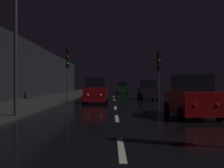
{
  "coord_description": "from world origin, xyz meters",
  "views": [
    {
      "loc": [
        -0.22,
        -2.8,
        1.55
      ],
      "look_at": [
        -0.27,
        14.98,
        1.58
      ],
      "focal_mm": 38.8,
      "sensor_mm": 36.0,
      "label": 1
    }
  ],
  "objects_px": {
    "car_distant_taillights": "(123,88)",
    "car_parked_right_near": "(191,98)",
    "traffic_light_far_right": "(159,65)",
    "car_parked_right_far": "(148,90)",
    "traffic_light_far_left": "(68,62)",
    "car_approaching_headlights": "(97,91)"
  },
  "relations": [
    {
      "from": "car_distant_taillights",
      "to": "car_parked_right_near",
      "type": "distance_m",
      "value": 30.63
    },
    {
      "from": "car_distant_taillights",
      "to": "car_parked_right_far",
      "type": "distance_m",
      "value": 16.77
    },
    {
      "from": "traffic_light_far_left",
      "to": "car_approaching_headlights",
      "type": "xyz_separation_m",
      "value": [
        2.79,
        -2.23,
        -2.71
      ]
    },
    {
      "from": "car_distant_taillights",
      "to": "car_parked_right_near",
      "type": "xyz_separation_m",
      "value": [
        1.97,
        -30.56,
        0.01
      ]
    },
    {
      "from": "car_distant_taillights",
      "to": "car_parked_right_far",
      "type": "height_order",
      "value": "car_parked_right_far"
    },
    {
      "from": "car_approaching_headlights",
      "to": "car_parked_right_far",
      "type": "relative_size",
      "value": 1.06
    },
    {
      "from": "car_parked_right_far",
      "to": "traffic_light_far_left",
      "type": "bearing_deg",
      "value": 111.36
    },
    {
      "from": "car_parked_right_far",
      "to": "car_parked_right_near",
      "type": "bearing_deg",
      "value": -180.0
    },
    {
      "from": "traffic_light_far_left",
      "to": "car_parked_right_near",
      "type": "xyz_separation_m",
      "value": [
        7.89,
        -10.82,
        -2.76
      ]
    },
    {
      "from": "traffic_light_far_left",
      "to": "car_approaching_headlights",
      "type": "height_order",
      "value": "traffic_light_far_left"
    },
    {
      "from": "traffic_light_far_right",
      "to": "car_approaching_headlights",
      "type": "bearing_deg",
      "value": -65.59
    },
    {
      "from": "traffic_light_far_right",
      "to": "car_distant_taillights",
      "type": "distance_m",
      "value": 18.92
    },
    {
      "from": "traffic_light_far_left",
      "to": "car_distant_taillights",
      "type": "distance_m",
      "value": 20.8
    },
    {
      "from": "car_distant_taillights",
      "to": "car_parked_right_near",
      "type": "height_order",
      "value": "car_parked_right_near"
    },
    {
      "from": "traffic_light_far_right",
      "to": "car_parked_right_near",
      "type": "relative_size",
      "value": 1.21
    },
    {
      "from": "car_distant_taillights",
      "to": "car_parked_right_far",
      "type": "relative_size",
      "value": 1.0
    },
    {
      "from": "traffic_light_far_right",
      "to": "car_parked_right_near",
      "type": "bearing_deg",
      "value": -9.62
    },
    {
      "from": "traffic_light_far_right",
      "to": "car_parked_right_far",
      "type": "relative_size",
      "value": 1.22
    },
    {
      "from": "car_approaching_headlights",
      "to": "car_parked_right_far",
      "type": "bearing_deg",
      "value": 136.16
    },
    {
      "from": "car_parked_right_near",
      "to": "traffic_light_far_right",
      "type": "bearing_deg",
      "value": -3.81
    },
    {
      "from": "traffic_light_far_left",
      "to": "car_parked_right_far",
      "type": "xyz_separation_m",
      "value": [
        7.89,
        3.09,
        -2.77
      ]
    },
    {
      "from": "traffic_light_far_left",
      "to": "car_parked_right_far",
      "type": "height_order",
      "value": "traffic_light_far_left"
    }
  ]
}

